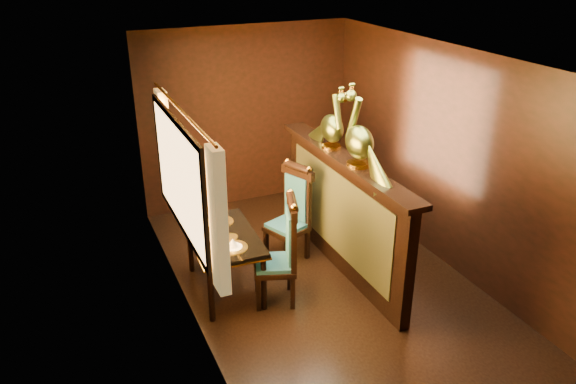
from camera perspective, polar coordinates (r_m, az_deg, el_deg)
name	(u,v)px	position (r m, az deg, el deg)	size (l,w,h in m)	color
ground	(328,285)	(6.32, 4.06, -9.43)	(5.00, 5.00, 0.00)	black
room_shell	(324,152)	(5.58, 3.68, 4.09)	(3.04, 5.04, 2.52)	black
partition	(343,212)	(6.33, 5.57, -1.99)	(0.26, 2.70, 1.36)	black
dining_table	(223,240)	(5.98, -6.62, -4.91)	(0.75, 1.17, 0.87)	black
chair_left	(285,248)	(5.76, -0.32, -5.69)	(0.55, 0.56, 1.20)	black
chair_right	(293,209)	(6.57, 0.54, -1.74)	(0.56, 0.57, 1.19)	black
peacock_left	(360,128)	(5.72, 7.34, 6.48)	(0.26, 0.70, 0.83)	#184828
peacock_right	(332,116)	(6.22, 4.53, 7.66)	(0.23, 0.62, 0.74)	#184828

